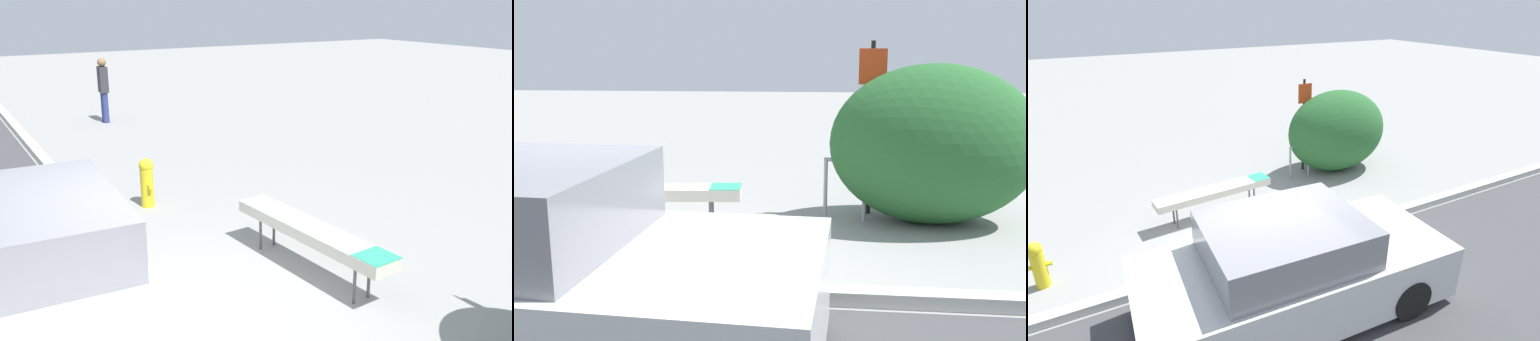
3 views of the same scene
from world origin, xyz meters
TOP-DOWN VIEW (x-y plane):
  - ground_plane at (0.00, 0.00)m, footprint 60.00×60.00m
  - curb at (0.00, 0.00)m, footprint 60.00×0.20m
  - bench at (-0.36, 1.76)m, footprint 2.41×0.60m
  - fire_hydrant at (-3.43, 0.90)m, footprint 0.36×0.22m
  - pedestrian at (-9.93, 2.17)m, footprint 0.39×0.23m
  - parked_car_near at (-0.32, -1.31)m, footprint 4.32×2.03m

SIDE VIEW (x-z plane):
  - ground_plane at x=0.00m, z-range 0.00..0.00m
  - curb at x=0.00m, z-range 0.00..0.13m
  - fire_hydrant at x=-3.43m, z-range 0.03..0.79m
  - bench at x=-0.36m, z-range 0.21..0.79m
  - parked_car_near at x=-0.32m, z-range -0.06..1.37m
  - pedestrian at x=-9.93m, z-range 0.06..1.70m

